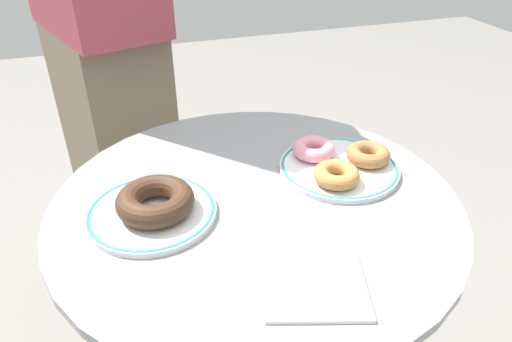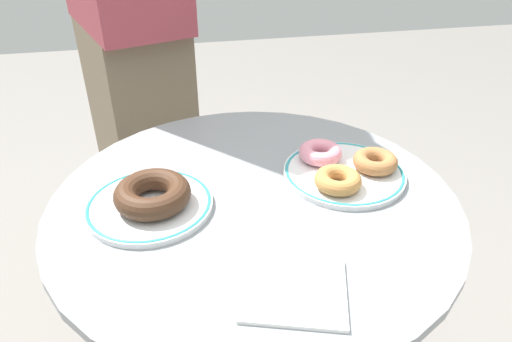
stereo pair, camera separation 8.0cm
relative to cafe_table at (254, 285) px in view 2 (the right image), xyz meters
The scene contains 9 objects.
cafe_table is the anchor object (origin of this frame).
plate_left 0.28m from the cafe_table, behind, with size 0.21×0.21×0.01m.
plate_right 0.28m from the cafe_table, 11.43° to the left, with size 0.22×0.22×0.01m.
donut_chocolate 0.29m from the cafe_table, behind, with size 0.12×0.12×0.04m, color #422819.
donut_cinnamon 0.33m from the cafe_table, ahead, with size 0.08×0.08×0.03m, color #A36B3D.
donut_pink_frosted 0.29m from the cafe_table, 30.16° to the left, with size 0.08×0.08×0.03m, color pink.
donut_old_fashioned 0.28m from the cafe_table, ahead, with size 0.08×0.08×0.03m, color #BC7F42.
paper_napkin 0.31m from the cafe_table, 87.39° to the right, with size 0.14×0.12×0.01m, color white.
person_figure 0.72m from the cafe_table, 108.59° to the left, with size 0.33×0.44×1.75m.
Camera 2 is at (-0.13, -0.64, 1.23)m, focal length 32.65 mm.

